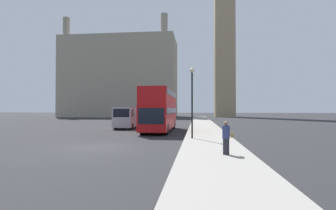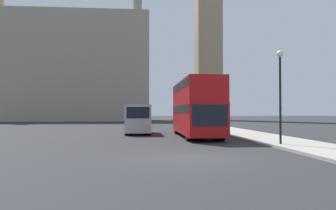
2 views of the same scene
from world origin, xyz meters
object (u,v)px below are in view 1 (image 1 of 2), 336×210
street_lamp (192,91)px  pedestrian (226,138)px  red_double_decker_bus (160,108)px  white_van (127,117)px

street_lamp → pedestrian: bearing=-75.7°
red_double_decker_bus → street_lamp: street_lamp is taller
white_van → pedestrian: bearing=-61.9°
white_van → street_lamp: bearing=-55.0°
pedestrian → red_double_decker_bus: bearing=110.0°
pedestrian → street_lamp: street_lamp is taller
red_double_decker_bus → pedestrian: bearing=-70.0°
white_van → pedestrian: (9.53, -17.88, -0.41)m
red_double_decker_bus → white_van: (-4.41, 3.80, -1.02)m
pedestrian → white_van: bearing=118.1°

